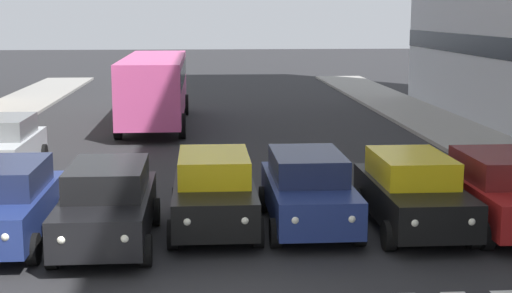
% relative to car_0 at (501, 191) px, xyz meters
% --- Properties ---
extents(car_0, '(2.02, 4.44, 1.72)m').
position_rel_car_0_xyz_m(car_0, '(0.00, 0.00, 0.00)').
color(car_0, maroon).
rests_on(car_0, ground_plane).
extents(car_1, '(2.02, 4.44, 1.72)m').
position_rel_car_0_xyz_m(car_1, '(2.04, -0.09, 0.00)').
color(car_1, black).
rests_on(car_1, ground_plane).
extents(car_2, '(2.02, 4.44, 1.72)m').
position_rel_car_0_xyz_m(car_2, '(4.37, -0.47, 0.00)').
color(car_2, navy).
rests_on(car_2, ground_plane).
extents(car_3, '(2.02, 4.44, 1.72)m').
position_rel_car_0_xyz_m(car_3, '(6.53, -0.51, 0.00)').
color(car_3, black).
rests_on(car_3, ground_plane).
extents(car_4, '(2.02, 4.44, 1.72)m').
position_rel_car_0_xyz_m(car_4, '(8.81, 0.52, 0.00)').
color(car_4, black).
rests_on(car_4, ground_plane).
extents(car_5, '(2.02, 4.44, 1.72)m').
position_rel_car_0_xyz_m(car_5, '(11.03, 0.26, 0.00)').
color(car_5, navy).
rests_on(car_5, ground_plane).
extents(car_row2_0, '(2.02, 4.44, 1.72)m').
position_rel_car_0_xyz_m(car_row2_0, '(12.91, -7.02, 0.00)').
color(car_row2_0, '#B2B7BC').
rests_on(car_row2_0, ground_plane).
extents(bus_behind_traffic, '(2.78, 10.50, 3.00)m').
position_rel_car_0_xyz_m(bus_behind_traffic, '(8.81, -16.69, 0.97)').
color(bus_behind_traffic, '#DB5193').
rests_on(bus_behind_traffic, ground_plane).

